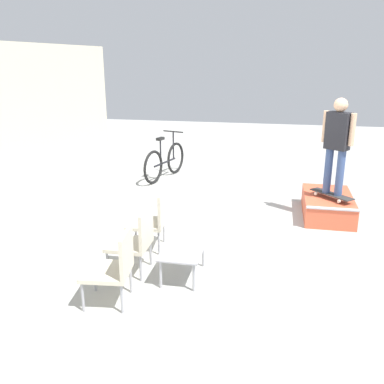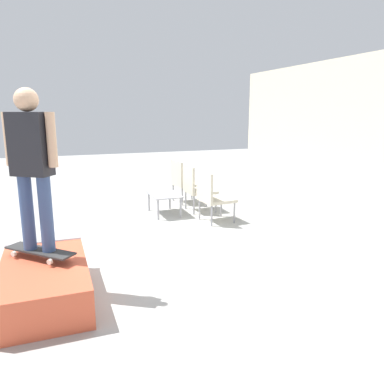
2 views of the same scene
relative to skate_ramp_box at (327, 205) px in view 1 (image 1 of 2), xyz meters
name	(u,v)px [view 1 (image 1 of 2)]	position (x,y,z in m)	size (l,w,h in m)	color
ground_plane	(267,233)	(-1.04, 1.01, -0.19)	(24.00, 24.00, 0.00)	#A8A8A3
skate_ramp_box	(327,205)	(0.00, 0.00, 0.00)	(1.45, 0.82, 0.40)	#DB5638
skateboard_on_ramp	(332,194)	(-0.20, -0.03, 0.27)	(0.71, 0.70, 0.07)	#2D2D2D
person_skater	(337,139)	(-0.20, -0.03, 1.22)	(0.38, 0.48, 1.61)	#384C7A
coffee_table	(183,253)	(-2.68, 2.03, 0.15)	(0.76, 0.51, 0.38)	#9E9EA3
patio_chair_left	(114,265)	(-3.42, 2.65, 0.28)	(0.58, 0.58, 0.87)	#99999E
patio_chair_center	(136,239)	(-2.68, 2.65, 0.28)	(0.52, 0.52, 0.87)	#99999E
patio_chair_right	(152,218)	(-1.92, 2.65, 0.28)	(0.57, 0.57, 0.87)	#99999E
bicycle	(165,161)	(1.83, 3.47, 0.21)	(1.72, 0.63, 1.05)	black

